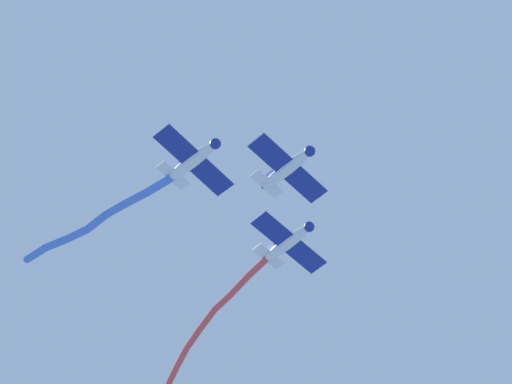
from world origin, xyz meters
TOP-DOWN VIEW (x-y plane):
  - airplane_lead at (-4.72, -1.33)m, footprint 7.12×6.36m
  - airplane_left_wing at (-5.93, -8.91)m, footprint 7.17×6.33m
  - smoke_trail_left_wing at (0.65, -21.07)m, footprint 8.92×21.18m
  - airplane_right_wing at (2.94, -1.74)m, footprint 6.99×6.47m
  - smoke_trail_right_wing at (10.88, -10.43)m, footprint 13.05×13.86m

SIDE VIEW (x-z plane):
  - smoke_trail_left_wing at x=0.65m, z-range 68.79..70.10m
  - airplane_lead at x=-4.72m, z-range 68.88..70.84m
  - airplane_left_wing at x=-5.93m, z-range 68.88..70.84m
  - airplane_right_wing at x=2.94m, z-range 69.18..71.14m
  - smoke_trail_right_wing at x=10.88m, z-range 69.68..74.11m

